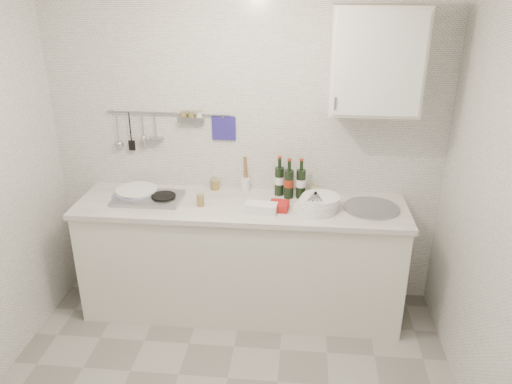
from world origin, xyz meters
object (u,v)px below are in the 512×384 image
wine_bottles (290,178)px  utensil_crock (245,183)px  plate_stack_hob (135,193)px  plate_stack_sink (318,203)px  wall_cabinet (376,60)px

wine_bottles → utensil_crock: wine_bottles is taller
plate_stack_hob → plate_stack_sink: (1.38, -0.11, 0.02)m
plate_stack_hob → wine_bottles: wine_bottles is taller
wall_cabinet → plate_stack_sink: 1.05m
plate_stack_hob → wine_bottles: (1.17, 0.10, 0.13)m
wall_cabinet → utensil_crock: (-0.89, 0.13, -0.96)m
wine_bottles → plate_stack_sink: bearing=-45.9°
plate_stack_hob → utensil_crock: utensil_crock is taller
plate_stack_hob → utensil_crock: size_ratio=1.18×
wall_cabinet → utensil_crock: 1.32m
wall_cabinet → wine_bottles: bearing=175.1°
plate_stack_sink → utensil_crock: 0.63m
wall_cabinet → utensil_crock: bearing=172.0°
wall_cabinet → plate_stack_hob: 1.99m
plate_stack_hob → wall_cabinet: bearing=1.8°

